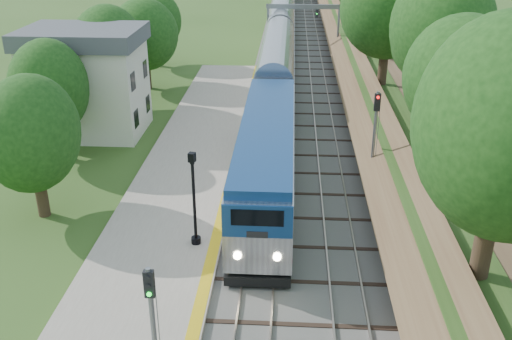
# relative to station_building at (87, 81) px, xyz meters

# --- Properties ---
(trackbed) EXTENTS (9.50, 170.00, 0.28)m
(trackbed) POSITION_rel_station_building_xyz_m (16.00, 30.00, -4.02)
(trackbed) COLOR #4C4944
(trackbed) RESTS_ON ground
(platform) EXTENTS (6.40, 68.00, 0.38)m
(platform) POSITION_rel_station_building_xyz_m (8.80, -14.00, -3.90)
(platform) COLOR gray
(platform) RESTS_ON ground
(yellow_stripe) EXTENTS (0.55, 68.00, 0.01)m
(yellow_stripe) POSITION_rel_station_building_xyz_m (11.65, -14.00, -3.70)
(yellow_stripe) COLOR gold
(yellow_stripe) RESTS_ON platform
(embankment) EXTENTS (10.64, 170.00, 11.70)m
(embankment) POSITION_rel_station_building_xyz_m (24.35, 30.00, -2.14)
(embankment) COLOR brown
(embankment) RESTS_ON ground
(station_building) EXTENTS (8.60, 6.60, 8.00)m
(station_building) POSITION_rel_station_building_xyz_m (0.00, 0.00, 0.00)
(station_building) COLOR silver
(station_building) RESTS_ON ground
(signal_gantry) EXTENTS (8.40, 0.38, 6.20)m
(signal_gantry) POSITION_rel_station_building_xyz_m (16.47, 24.99, 0.73)
(signal_gantry) COLOR slate
(signal_gantry) RESTS_ON ground
(trees_behind_platform) EXTENTS (7.82, 53.32, 7.21)m
(trees_behind_platform) POSITION_rel_station_building_xyz_m (2.83, -9.33, 0.44)
(trees_behind_platform) COLOR #332316
(trees_behind_platform) RESTS_ON ground
(train) EXTENTS (3.11, 124.60, 4.57)m
(train) POSITION_rel_station_building_xyz_m (14.00, 41.53, -1.76)
(train) COLOR black
(train) RESTS_ON trackbed
(lamppost_far) EXTENTS (0.49, 0.49, 4.95)m
(lamppost_far) POSITION_rel_station_building_xyz_m (10.70, -16.35, -1.50)
(lamppost_far) COLOR black
(lamppost_far) RESTS_ON platform
(signal_platform) EXTENTS (0.32, 0.26, 5.48)m
(signal_platform) POSITION_rel_station_building_xyz_m (11.10, -26.63, -0.34)
(signal_platform) COLOR slate
(signal_platform) RESTS_ON platform
(signal_farside) EXTENTS (0.35, 0.28, 6.32)m
(signal_farside) POSITION_rel_station_building_xyz_m (20.20, -9.51, -0.11)
(signal_farside) COLOR slate
(signal_farside) RESTS_ON ground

